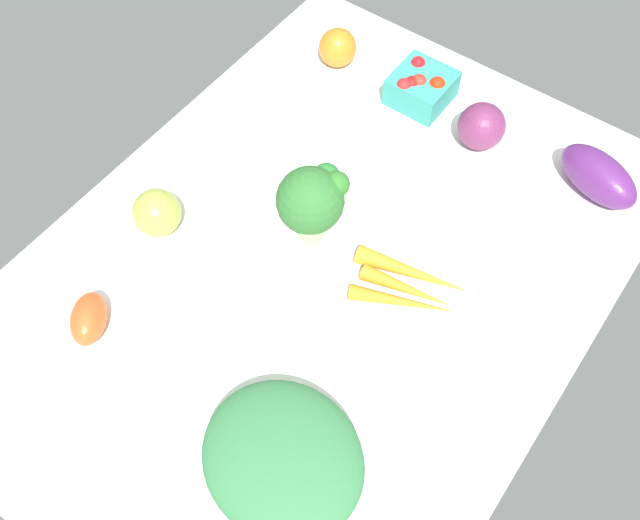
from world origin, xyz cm
name	(u,v)px	position (x,y,z in cm)	size (l,w,h in cm)	color
tablecloth	(320,271)	(0.00, 0.00, 1.00)	(104.00, 76.00, 2.00)	white
leafy_greens_clump	(283,458)	(26.69, 13.78, 5.09)	(19.21, 21.53, 6.18)	#347644
broccoli_head	(313,199)	(-4.41, -4.43, 10.55)	(11.05, 9.99, 13.71)	#A2C082
roma_tomato	(89,319)	(26.93, -20.08, 4.45)	(8.08, 4.91, 4.91)	#E15223
red_onion_center	(482,126)	(-35.25, 6.75, 5.92)	(7.83, 7.83, 7.83)	#6D2B56
carrot_bunch	(409,285)	(-4.50, 12.62, 3.34)	(12.50, 17.73, 2.94)	orange
eggplant	(599,176)	(-37.24, 26.44, 5.47)	(14.03, 6.95, 6.95)	#59236B
heirloom_tomato_green	(157,213)	(8.45, -24.10, 5.68)	(7.37, 7.37, 7.37)	#9CA944
berry_basket	(421,87)	(-37.99, -6.37, 4.99)	(9.67, 9.67, 6.29)	teal
heirloom_tomato_orange	(338,48)	(-37.20, -23.22, 5.41)	(6.81, 6.81, 6.81)	orange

